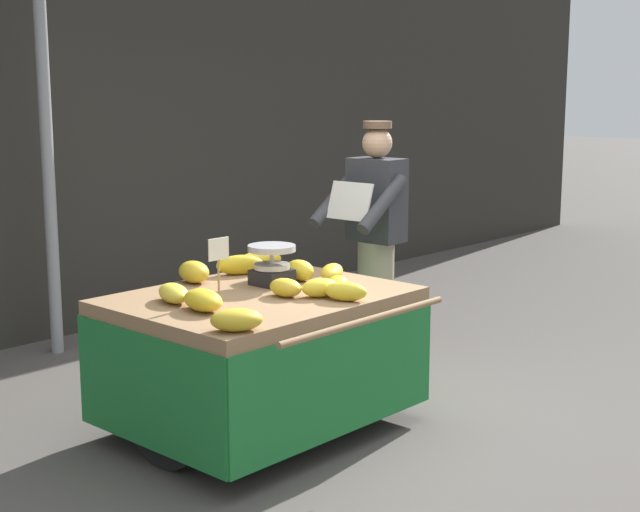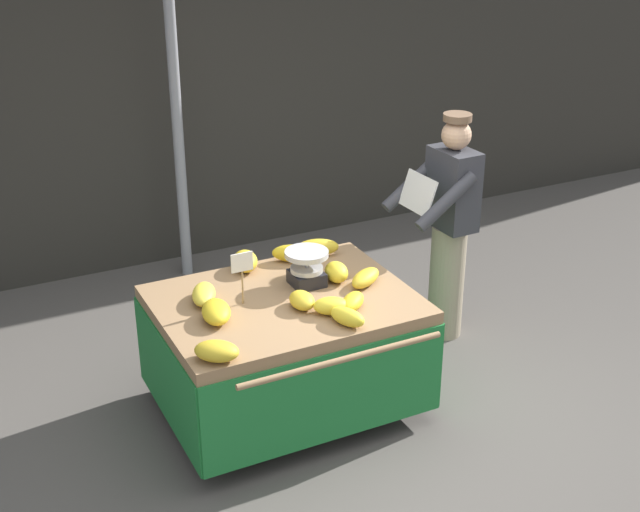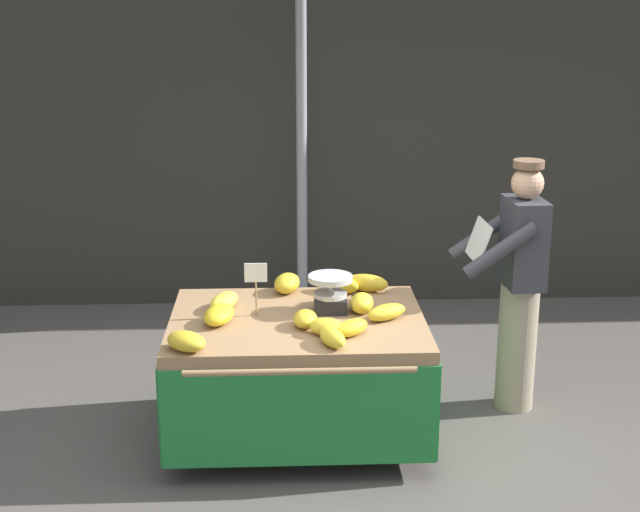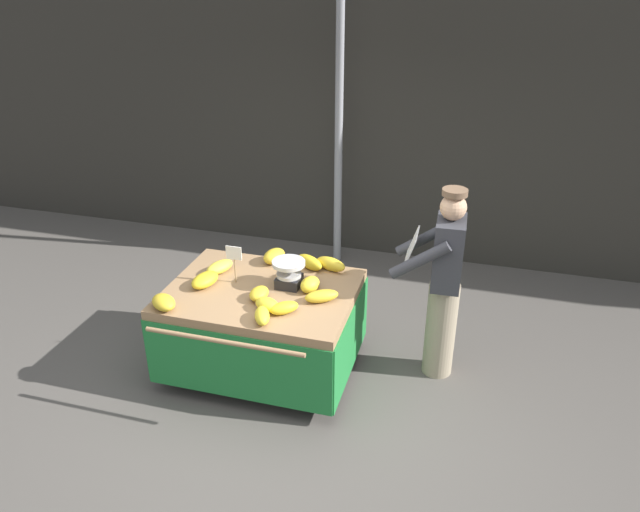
{
  "view_description": "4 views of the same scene",
  "coord_description": "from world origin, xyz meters",
  "views": [
    {
      "loc": [
        -3.95,
        -3.25,
        1.95
      ],
      "look_at": [
        0.0,
        0.37,
        0.97
      ],
      "focal_mm": 51.95,
      "sensor_mm": 36.0,
      "label": 1
    },
    {
      "loc": [
        -2.4,
        -3.97,
        3.26
      ],
      "look_at": [
        -0.15,
        0.52,
        0.99
      ],
      "focal_mm": 48.56,
      "sensor_mm": 36.0,
      "label": 2
    },
    {
      "loc": [
        -0.54,
        -4.77,
        2.72
      ],
      "look_at": [
        -0.31,
        0.47,
        1.19
      ],
      "focal_mm": 50.09,
      "sensor_mm": 36.0,
      "label": 3
    },
    {
      "loc": [
        1.23,
        -3.69,
        3.3
      ],
      "look_at": [
        0.07,
        0.41,
        1.19
      ],
      "focal_mm": 33.73,
      "sensor_mm": 36.0,
      "label": 4
    }
  ],
  "objects": [
    {
      "name": "banana_bunch_6",
      "position": [
        -0.26,
        -0.06,
        0.86
      ],
      "size": [
        0.2,
        0.26,
        0.1
      ],
      "primitive_type": "ellipsoid",
      "rotation": [
        0.0,
        0.0,
        0.41
      ],
      "color": "yellow",
      "rests_on": "banana_cart"
    },
    {
      "name": "banana_cart",
      "position": [
        -0.45,
        0.41,
        0.6
      ],
      "size": [
        1.6,
        1.4,
        0.81
      ],
      "color": "#93704C",
      "rests_on": "ground"
    },
    {
      "name": "street_pole",
      "position": [
        -0.36,
        2.69,
        1.62
      ],
      "size": [
        0.09,
        0.09,
        3.24
      ],
      "primitive_type": "cylinder",
      "color": "gray",
      "rests_on": "ground"
    },
    {
      "name": "banana_bunch_11",
      "position": [
        -0.4,
        0.25,
        0.86
      ],
      "size": [
        0.16,
        0.22,
        0.1
      ],
      "primitive_type": "ellipsoid",
      "rotation": [
        0.0,
        0.0,
        3.07
      ],
      "color": "gold",
      "rests_on": "banana_cart"
    },
    {
      "name": "back_wall",
      "position": [
        0.0,
        3.16,
        1.78
      ],
      "size": [
        16.0,
        0.24,
        3.55
      ],
      "primitive_type": "cube",
      "color": "#2D2B26",
      "rests_on": "ground"
    },
    {
      "name": "banana_bunch_3",
      "position": [
        -0.04,
        0.49,
        0.87
      ],
      "size": [
        0.18,
        0.23,
        0.12
      ],
      "primitive_type": "ellipsoid",
      "rotation": [
        0.0,
        0.0,
        2.95
      ],
      "color": "yellow",
      "rests_on": "banana_cart"
    },
    {
      "name": "banana_bunch_4",
      "position": [
        0.1,
        0.36,
        0.86
      ],
      "size": [
        0.31,
        0.26,
        0.1
      ],
      "primitive_type": "ellipsoid",
      "rotation": [
        0.0,
        0.0,
        2.14
      ],
      "color": "gold",
      "rests_on": "banana_cart"
    },
    {
      "name": "banana_bunch_9",
      "position": [
        -0.91,
        0.6,
        0.86
      ],
      "size": [
        0.24,
        0.32,
        0.1
      ],
      "primitive_type": "ellipsoid",
      "rotation": [
        0.0,
        0.0,
        2.76
      ],
      "color": "yellow",
      "rests_on": "banana_cart"
    },
    {
      "name": "banana_bunch_8",
      "position": [
        -1.08,
        -0.09,
        0.86
      ],
      "size": [
        0.3,
        0.29,
        0.11
      ],
      "primitive_type": "ellipsoid",
      "rotation": [
        0.0,
        0.0,
        0.9
      ],
      "color": "gold",
      "rests_on": "banana_cart"
    },
    {
      "name": "banana_bunch_5",
      "position": [
        -0.93,
        0.34,
        0.86
      ],
      "size": [
        0.23,
        0.32,
        0.11
      ],
      "primitive_type": "ellipsoid",
      "rotation": [
        0.0,
        0.0,
        2.9
      ],
      "color": "gold",
      "rests_on": "banana_cart"
    },
    {
      "name": "ground_plane",
      "position": [
        0.0,
        0.0,
        0.0
      ],
      "size": [
        60.0,
        60.0,
        0.0
      ],
      "primitive_type": "plane",
      "color": "#514C47"
    },
    {
      "name": "price_sign",
      "position": [
        -0.7,
        0.47,
        1.06
      ],
      "size": [
        0.14,
        0.01,
        0.34
      ],
      "color": "#997A51",
      "rests_on": "banana_cart"
    },
    {
      "name": "banana_bunch_1",
      "position": [
        -0.16,
        0.89,
        0.87
      ],
      "size": [
        0.31,
        0.25,
        0.12
      ],
      "primitive_type": "ellipsoid",
      "rotation": [
        0.0,
        0.0,
        1.04
      ],
      "color": "gold",
      "rests_on": "banana_cart"
    },
    {
      "name": "vendor_person",
      "position": [
        1.03,
        0.79,
        0.87
      ],
      "size": [
        0.59,
        0.53,
        1.71
      ],
      "color": "gray",
      "rests_on": "ground"
    },
    {
      "name": "weighing_scale",
      "position": [
        -0.24,
        0.53,
        0.93
      ],
      "size": [
        0.28,
        0.28,
        0.24
      ],
      "color": "black",
      "rests_on": "banana_cart"
    },
    {
      "name": "banana_bunch_0",
      "position": [
        -0.14,
        0.1,
        0.86
      ],
      "size": [
        0.26,
        0.25,
        0.1
      ],
      "primitive_type": "ellipsoid",
      "rotation": [
        0.0,
        0.0,
        2.29
      ],
      "color": "gold",
      "rests_on": "banana_cart"
    },
    {
      "name": "banana_bunch_7",
      "position": [
        -0.51,
        0.91,
        0.87
      ],
      "size": [
        0.23,
        0.28,
        0.13
      ],
      "primitive_type": "ellipsoid",
      "rotation": [
        0.0,
        0.0,
        2.85
      ],
      "color": "gold",
      "rests_on": "banana_cart"
    },
    {
      "name": "banana_bunch_10",
      "position": [
        0.03,
        0.91,
        0.87
      ],
      "size": [
        0.32,
        0.21,
        0.12
      ],
      "primitive_type": "ellipsoid",
      "rotation": [
        0.0,
        0.0,
        1.22
      ],
      "color": "gold",
      "rests_on": "banana_cart"
    },
    {
      "name": "banana_bunch_2",
      "position": [
        -0.28,
        0.11,
        0.86
      ],
      "size": [
        0.25,
        0.21,
        0.1
      ],
      "primitive_type": "ellipsoid",
      "rotation": [
        0.0,
        0.0,
        1.18
      ],
      "color": "yellow",
      "rests_on": "banana_cart"
    }
  ]
}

